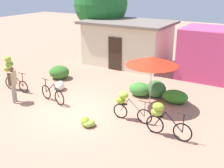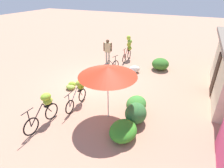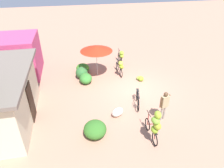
{
  "view_description": "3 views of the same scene",
  "coord_description": "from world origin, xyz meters",
  "px_view_note": "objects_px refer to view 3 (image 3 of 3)",
  "views": [
    {
      "loc": [
        6.54,
        -8.23,
        5.05
      ],
      "look_at": [
        1.29,
        0.72,
        1.23
      ],
      "focal_mm": 44.51,
      "sensor_mm": 36.0,
      "label": 1
    },
    {
      "loc": [
        7.78,
        4.66,
        4.72
      ],
      "look_at": [
        1.12,
        1.58,
        0.79
      ],
      "focal_mm": 29.2,
      "sensor_mm": 36.0,
      "label": 2
    },
    {
      "loc": [
        -10.29,
        3.5,
        7.0
      ],
      "look_at": [
        -0.16,
        1.46,
        0.72
      ],
      "focal_mm": 32.47,
      "sensor_mm": 36.0,
      "label": 3
    }
  ],
  "objects_px": {
    "market_umbrella": "(96,48)",
    "banana_pile_on_ground": "(140,78)",
    "bicycle_near_pile": "(138,99)",
    "bicycle_center_loaded": "(120,67)",
    "produce_sack": "(118,112)",
    "bicycle_by_shop": "(121,56)",
    "person_vendor": "(165,103)",
    "shop_pink": "(18,56)",
    "bicycle_leftmost": "(155,125)"
  },
  "relations": [
    {
      "from": "market_umbrella",
      "to": "produce_sack",
      "type": "relative_size",
      "value": 3.15
    },
    {
      "from": "person_vendor",
      "to": "bicycle_leftmost",
      "type": "bearing_deg",
      "value": 142.47
    },
    {
      "from": "market_umbrella",
      "to": "bicycle_near_pile",
      "type": "relative_size",
      "value": 1.34
    },
    {
      "from": "produce_sack",
      "to": "market_umbrella",
      "type": "bearing_deg",
      "value": 5.46
    },
    {
      "from": "banana_pile_on_ground",
      "to": "produce_sack",
      "type": "height_order",
      "value": "produce_sack"
    },
    {
      "from": "shop_pink",
      "to": "market_umbrella",
      "type": "xyz_separation_m",
      "value": [
        -1.33,
        -5.34,
        0.66
      ]
    },
    {
      "from": "bicycle_near_pile",
      "to": "bicycle_by_shop",
      "type": "xyz_separation_m",
      "value": [
        5.21,
        -0.28,
        0.35
      ]
    },
    {
      "from": "market_umbrella",
      "to": "bicycle_center_loaded",
      "type": "xyz_separation_m",
      "value": [
        -0.32,
        -1.59,
        -1.34
      ]
    },
    {
      "from": "market_umbrella",
      "to": "produce_sack",
      "type": "height_order",
      "value": "market_umbrella"
    },
    {
      "from": "shop_pink",
      "to": "bicycle_center_loaded",
      "type": "xyz_separation_m",
      "value": [
        -1.65,
        -6.94,
        -0.68
      ]
    },
    {
      "from": "bicycle_leftmost",
      "to": "produce_sack",
      "type": "xyz_separation_m",
      "value": [
        2.07,
        1.17,
        -0.77
      ]
    },
    {
      "from": "shop_pink",
      "to": "bicycle_leftmost",
      "type": "xyz_separation_m",
      "value": [
        -8.01,
        -6.95,
        -0.37
      ]
    },
    {
      "from": "bicycle_by_shop",
      "to": "banana_pile_on_ground",
      "type": "bearing_deg",
      "value": -163.85
    },
    {
      "from": "banana_pile_on_ground",
      "to": "produce_sack",
      "type": "distance_m",
      "value": 4.05
    },
    {
      "from": "bicycle_by_shop",
      "to": "bicycle_leftmost",
      "type": "bearing_deg",
      "value": 176.95
    },
    {
      "from": "market_umbrella",
      "to": "bicycle_by_shop",
      "type": "distance_m",
      "value": 2.74
    },
    {
      "from": "banana_pile_on_ground",
      "to": "person_vendor",
      "type": "relative_size",
      "value": 0.42
    },
    {
      "from": "market_umbrella",
      "to": "bicycle_leftmost",
      "type": "distance_m",
      "value": 6.96
    },
    {
      "from": "bicycle_near_pile",
      "to": "bicycle_center_loaded",
      "type": "height_order",
      "value": "bicycle_center_loaded"
    },
    {
      "from": "bicycle_center_loaded",
      "to": "banana_pile_on_ground",
      "type": "xyz_separation_m",
      "value": [
        -1.0,
        -1.2,
        -0.54
      ]
    },
    {
      "from": "bicycle_by_shop",
      "to": "bicycle_center_loaded",
      "type": "bearing_deg",
      "value": 164.74
    },
    {
      "from": "shop_pink",
      "to": "person_vendor",
      "type": "distance_m",
      "value": 10.41
    },
    {
      "from": "bicycle_near_pile",
      "to": "person_vendor",
      "type": "distance_m",
      "value": 1.81
    },
    {
      "from": "shop_pink",
      "to": "banana_pile_on_ground",
      "type": "distance_m",
      "value": 8.64
    },
    {
      "from": "bicycle_by_shop",
      "to": "banana_pile_on_ground",
      "type": "distance_m",
      "value": 2.78
    },
    {
      "from": "market_umbrella",
      "to": "banana_pile_on_ground",
      "type": "distance_m",
      "value": 3.61
    },
    {
      "from": "produce_sack",
      "to": "bicycle_near_pile",
      "type": "bearing_deg",
      "value": -61.72
    },
    {
      "from": "shop_pink",
      "to": "bicycle_near_pile",
      "type": "relative_size",
      "value": 1.94
    },
    {
      "from": "bicycle_center_loaded",
      "to": "bicycle_leftmost",
      "type": "bearing_deg",
      "value": -179.86
    },
    {
      "from": "market_umbrella",
      "to": "banana_pile_on_ground",
      "type": "height_order",
      "value": "market_umbrella"
    },
    {
      "from": "bicycle_near_pile",
      "to": "banana_pile_on_ground",
      "type": "height_order",
      "value": "bicycle_near_pile"
    },
    {
      "from": "bicycle_leftmost",
      "to": "bicycle_near_pile",
      "type": "xyz_separation_m",
      "value": [
        2.78,
        -0.15,
        -0.63
      ]
    },
    {
      "from": "banana_pile_on_ground",
      "to": "bicycle_near_pile",
      "type": "bearing_deg",
      "value": 158.27
    },
    {
      "from": "bicycle_near_pile",
      "to": "bicycle_by_shop",
      "type": "height_order",
      "value": "bicycle_by_shop"
    },
    {
      "from": "produce_sack",
      "to": "person_vendor",
      "type": "bearing_deg",
      "value": -108.68
    },
    {
      "from": "bicycle_center_loaded",
      "to": "bicycle_by_shop",
      "type": "bearing_deg",
      "value": -15.26
    },
    {
      "from": "shop_pink",
      "to": "bicycle_near_pile",
      "type": "xyz_separation_m",
      "value": [
        -5.24,
        -7.1,
        -1.0
      ]
    },
    {
      "from": "bicycle_leftmost",
      "to": "banana_pile_on_ground",
      "type": "relative_size",
      "value": 2.49
    },
    {
      "from": "bicycle_leftmost",
      "to": "bicycle_near_pile",
      "type": "relative_size",
      "value": 1.05
    },
    {
      "from": "bicycle_center_loaded",
      "to": "banana_pile_on_ground",
      "type": "bearing_deg",
      "value": -129.76
    },
    {
      "from": "market_umbrella",
      "to": "person_vendor",
      "type": "height_order",
      "value": "market_umbrella"
    },
    {
      "from": "bicycle_center_loaded",
      "to": "shop_pink",
      "type": "bearing_deg",
      "value": 76.65
    },
    {
      "from": "bicycle_near_pile",
      "to": "person_vendor",
      "type": "height_order",
      "value": "person_vendor"
    },
    {
      "from": "bicycle_near_pile",
      "to": "produce_sack",
      "type": "height_order",
      "value": "bicycle_near_pile"
    },
    {
      "from": "bicycle_by_shop",
      "to": "person_vendor",
      "type": "distance_m",
      "value": 6.69
    },
    {
      "from": "shop_pink",
      "to": "market_umbrella",
      "type": "bearing_deg",
      "value": -103.93
    },
    {
      "from": "bicycle_near_pile",
      "to": "banana_pile_on_ground",
      "type": "distance_m",
      "value": 2.8
    },
    {
      "from": "person_vendor",
      "to": "produce_sack",
      "type": "bearing_deg",
      "value": 71.32
    },
    {
      "from": "bicycle_center_loaded",
      "to": "banana_pile_on_ground",
      "type": "distance_m",
      "value": 1.65
    },
    {
      "from": "bicycle_by_shop",
      "to": "produce_sack",
      "type": "height_order",
      "value": "bicycle_by_shop"
    }
  ]
}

